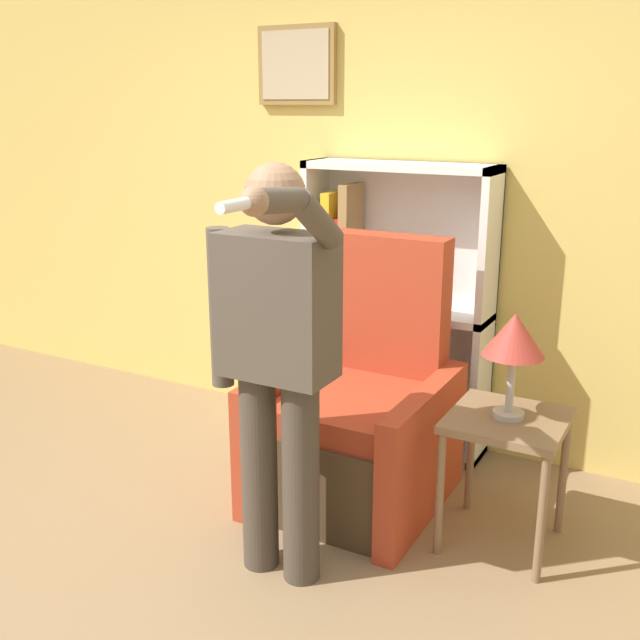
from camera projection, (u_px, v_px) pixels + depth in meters
ground_plane at (146, 611)px, 2.89m from camera, size 14.00×14.00×0.00m
wall_back at (373, 192)px, 4.21m from camera, size 8.00×0.11×2.80m
bookcase at (376, 311)px, 4.20m from camera, size 1.05×0.28×1.59m
armchair at (360, 423)px, 3.66m from camera, size 0.82×0.90×1.27m
person_standing at (276, 351)px, 2.87m from camera, size 0.59×0.78×1.68m
side_table at (506, 437)px, 3.21m from camera, size 0.48×0.48×0.60m
table_lamp at (514, 338)px, 3.08m from camera, size 0.26×0.26×0.46m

